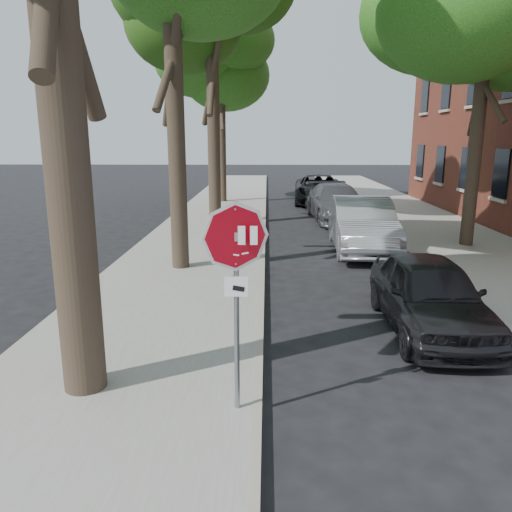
{
  "coord_description": "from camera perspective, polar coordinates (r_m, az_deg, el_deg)",
  "views": [
    {
      "loc": [
        -0.34,
        -5.66,
        3.43
      ],
      "look_at": [
        -0.47,
        0.14,
        2.05
      ],
      "focal_mm": 35.0,
      "sensor_mm": 36.0,
      "label": 1
    }
  ],
  "objects": [
    {
      "name": "ground",
      "position": [
        6.63,
        4.23,
        -17.82
      ],
      "size": [
        120.0,
        120.0,
        0.0
      ],
      "primitive_type": "plane",
      "color": "black",
      "rests_on": "ground"
    },
    {
      "name": "sidewalk_left",
      "position": [
        18.11,
        -5.62,
        2.59
      ],
      "size": [
        4.0,
        55.0,
        0.12
      ],
      "primitive_type": "cube",
      "color": "gray",
      "rests_on": "ground"
    },
    {
      "name": "sidewalk_right",
      "position": [
        19.07,
        20.68,
        2.33
      ],
      "size": [
        4.0,
        55.0,
        0.12
      ],
      "primitive_type": "cube",
      "color": "gray",
      "rests_on": "ground"
    },
    {
      "name": "curb_left",
      "position": [
        17.98,
        0.89,
        2.6
      ],
      "size": [
        0.12,
        55.0,
        0.13
      ],
      "primitive_type": "cube",
      "color": "#9E9384",
      "rests_on": "ground"
    },
    {
      "name": "curb_right",
      "position": [
        18.49,
        14.67,
        2.46
      ],
      "size": [
        0.12,
        55.0,
        0.13
      ],
      "primitive_type": "cube",
      "color": "#9E9384",
      "rests_on": "ground"
    },
    {
      "name": "stop_sign",
      "position": [
        5.84,
        -2.3,
        -1.33
      ],
      "size": [
        0.76,
        0.34,
        2.61
      ],
      "color": "gray",
      "rests_on": "sidewalk_left"
    },
    {
      "name": "tree_mid_b",
      "position": [
        20.41,
        -5.17,
        26.26
      ],
      "size": [
        5.88,
        5.46,
        10.36
      ],
      "color": "black",
      "rests_on": "sidewalk_left"
    },
    {
      "name": "tree_far",
      "position": [
        27.14,
        -4.07,
        21.37
      ],
      "size": [
        5.29,
        4.91,
        9.33
      ],
      "color": "black",
      "rests_on": "sidewalk_left"
    },
    {
      "name": "tree_right",
      "position": [
        17.41,
        24.94,
        24.79
      ],
      "size": [
        5.29,
        4.91,
        9.33
      ],
      "color": "black",
      "rests_on": "sidewalk_right"
    },
    {
      "name": "car_a",
      "position": [
        9.54,
        19.21,
        -4.15
      ],
      "size": [
        1.64,
        4.0,
        1.36
      ],
      "primitive_type": "imported",
      "rotation": [
        0.0,
        0.0,
        -0.01
      ],
      "color": "black",
      "rests_on": "ground"
    },
    {
      "name": "car_b",
      "position": [
        15.76,
        12.02,
        3.55
      ],
      "size": [
        1.96,
        5.04,
        1.64
      ],
      "primitive_type": "imported",
      "rotation": [
        0.0,
        0.0,
        -0.05
      ],
      "color": "#9FA1A7",
      "rests_on": "ground"
    },
    {
      "name": "car_c",
      "position": [
        21.46,
        9.18,
        6.05
      ],
      "size": [
        2.5,
        5.35,
        1.51
      ],
      "primitive_type": "imported",
      "rotation": [
        0.0,
        0.0,
        0.08
      ],
      "color": "#48484D",
      "rests_on": "ground"
    },
    {
      "name": "car_d",
      "position": [
        26.98,
        7.16,
        7.59
      ],
      "size": [
        2.82,
        5.57,
        1.51
      ],
      "primitive_type": "imported",
      "rotation": [
        0.0,
        0.0,
        -0.06
      ],
      "color": "black",
      "rests_on": "ground"
    }
  ]
}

